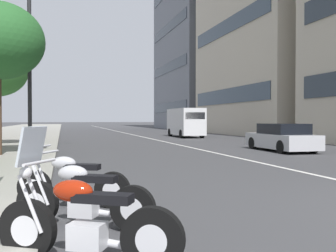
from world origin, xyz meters
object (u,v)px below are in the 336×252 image
(car_approaching_light, at_px, (282,138))
(delivery_van_ahead, at_px, (185,122))
(motorcycle_under_tarp, at_px, (84,223))
(motorcycle_second_in_row, at_px, (82,199))
(motorcycle_far_end_row, at_px, (72,183))
(street_lamp_with_banners, at_px, (37,36))

(car_approaching_light, xyz_separation_m, delivery_van_ahead, (14.91, 0.07, 0.69))
(motorcycle_under_tarp, height_order, car_approaching_light, motorcycle_under_tarp)
(motorcycle_second_in_row, relative_size, delivery_van_ahead, 0.38)
(motorcycle_far_end_row, xyz_separation_m, car_approaching_light, (9.38, -10.32, 0.23))
(motorcycle_under_tarp, distance_m, street_lamp_with_banners, 15.05)
(motorcycle_under_tarp, height_order, motorcycle_far_end_row, motorcycle_under_tarp)
(delivery_van_ahead, distance_m, street_lamp_with_banners, 17.83)
(motorcycle_under_tarp, distance_m, delivery_van_ahead, 29.01)
(motorcycle_under_tarp, bearing_deg, street_lamp_with_banners, -55.03)
(motorcycle_far_end_row, distance_m, street_lamp_with_banners, 12.41)
(car_approaching_light, bearing_deg, motorcycle_under_tarp, 142.09)
(motorcycle_far_end_row, distance_m, delivery_van_ahead, 26.38)
(motorcycle_under_tarp, relative_size, delivery_van_ahead, 0.37)
(car_approaching_light, bearing_deg, street_lamp_with_banners, 82.65)
(motorcycle_under_tarp, distance_m, car_approaching_light, 15.96)
(street_lamp_with_banners, bearing_deg, delivery_van_ahead, -41.59)
(car_approaching_light, bearing_deg, delivery_van_ahead, 2.32)
(motorcycle_second_in_row, height_order, car_approaching_light, car_approaching_light)
(motorcycle_second_in_row, xyz_separation_m, motorcycle_far_end_row, (1.44, 0.12, -0.00))
(motorcycle_second_in_row, relative_size, street_lamp_with_banners, 0.22)
(motorcycle_far_end_row, bearing_deg, street_lamp_with_banners, -58.74)
(motorcycle_under_tarp, xyz_separation_m, motorcycle_second_in_row, (1.42, -0.05, -0.03))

